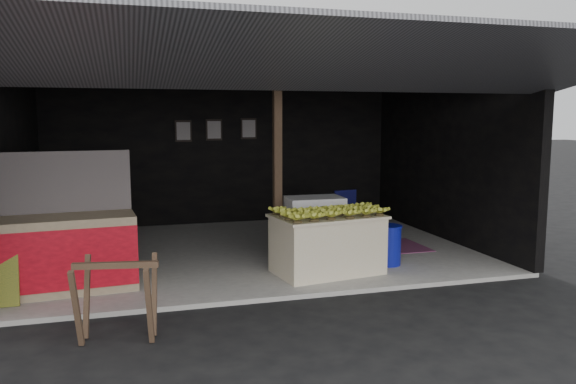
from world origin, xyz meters
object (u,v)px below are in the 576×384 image
object	(u,v)px
banana_table	(327,244)
sawhorse	(117,292)
neighbor_stall	(66,250)
white_crate	(314,228)
water_barrel	(388,246)
plastic_chair	(348,212)

from	to	relation	value
banana_table	sawhorse	bearing A→B (deg)	-158.81
banana_table	neighbor_stall	size ratio (longest dim) A/B	0.93
neighbor_stall	sawhorse	distance (m)	1.82
white_crate	water_barrel	size ratio (longest dim) A/B	1.70
neighbor_stall	water_barrel	size ratio (longest dim) A/B	3.10
banana_table	neighbor_stall	world-z (taller)	neighbor_stall
water_barrel	neighbor_stall	bearing A→B (deg)	-179.83
white_crate	plastic_chair	distance (m)	1.26
neighbor_stall	water_barrel	xyz separation A→B (m)	(4.33, 0.01, -0.23)
plastic_chair	neighbor_stall	bearing A→B (deg)	-167.40
white_crate	neighbor_stall	world-z (taller)	neighbor_stall
white_crate	banana_table	bearing A→B (deg)	-95.52
sawhorse	banana_table	bearing A→B (deg)	39.43
banana_table	neighbor_stall	distance (m)	3.35
plastic_chair	banana_table	bearing A→B (deg)	-127.28
sawhorse	plastic_chair	size ratio (longest dim) A/B	0.92
banana_table	white_crate	world-z (taller)	white_crate
banana_table	water_barrel	bearing A→B (deg)	0.70
neighbor_stall	plastic_chair	world-z (taller)	neighbor_stall
white_crate	water_barrel	bearing A→B (deg)	-36.02
white_crate	neighbor_stall	distance (m)	3.51
white_crate	plastic_chair	world-z (taller)	white_crate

